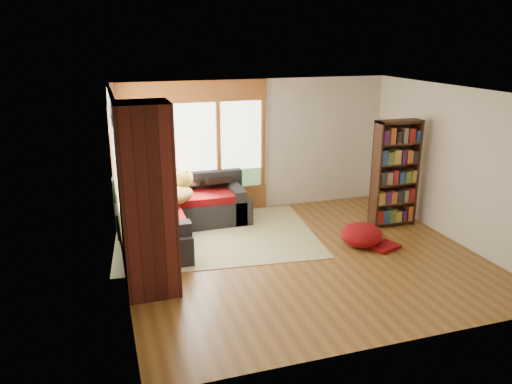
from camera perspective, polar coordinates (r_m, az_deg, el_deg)
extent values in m
plane|color=brown|center=(8.07, 5.36, -7.40)|extent=(5.50, 5.50, 0.00)
plane|color=white|center=(7.37, 5.93, 11.26)|extent=(5.50, 5.50, 0.00)
cube|color=silver|center=(9.90, -0.09, 5.29)|extent=(5.50, 0.04, 2.60)
cube|color=silver|center=(5.55, 15.87, -5.32)|extent=(5.50, 0.04, 2.60)
cube|color=silver|center=(7.04, -15.43, -0.42)|extent=(0.04, 5.00, 2.60)
cube|color=silver|center=(9.04, 21.88, 2.86)|extent=(0.04, 5.00, 2.60)
cube|color=#9B5A27|center=(9.57, -6.92, 5.05)|extent=(2.82, 0.10, 1.90)
cube|color=white|center=(9.57, -6.92, 5.05)|extent=(2.54, 0.09, 1.62)
cube|color=#9B5A27|center=(8.18, -15.68, 2.39)|extent=(0.10, 2.62, 1.90)
cube|color=white|center=(8.18, -15.68, 2.39)|extent=(0.09, 2.36, 1.62)
cube|color=#7AA064|center=(8.90, -15.96, 6.21)|extent=(0.03, 0.72, 0.90)
cube|color=#471914|center=(6.72, -12.30, -1.02)|extent=(0.70, 0.70, 2.60)
cube|color=black|center=(9.41, -8.86, -2.47)|extent=(2.20, 0.90, 0.42)
cube|color=black|center=(9.62, -9.31, 0.45)|extent=(2.20, 0.20, 0.38)
cube|color=black|center=(9.57, -2.97, -1.37)|extent=(0.20, 0.90, 0.60)
cube|color=maroon|center=(9.20, -9.43, -1.19)|extent=(1.90, 0.66, 0.12)
cube|color=black|center=(8.74, -12.39, -4.27)|extent=(0.90, 2.20, 0.42)
cube|color=black|center=(8.58, -14.88, -2.01)|extent=(0.20, 2.20, 0.38)
cube|color=black|center=(7.78, -11.67, -6.27)|extent=(0.90, 0.20, 0.60)
cube|color=maroon|center=(8.33, -11.44, -3.32)|extent=(0.66, 1.20, 0.12)
cube|color=maroon|center=(9.22, -12.14, -1.31)|extent=(0.66, 0.66, 0.12)
cube|color=beige|center=(8.86, -4.64, -5.01)|extent=(3.69, 2.96, 0.01)
cube|color=#371E12|center=(9.63, 17.62, 2.18)|extent=(0.04, 0.28, 1.96)
cube|color=#371E12|center=(9.20, 13.52, 1.82)|extent=(0.04, 0.28, 1.96)
cube|color=#371E12|center=(9.52, 15.19, 2.21)|extent=(0.84, 0.02, 1.96)
cube|color=#371E12|center=(9.69, 15.17, -3.25)|extent=(0.76, 0.26, 0.03)
cube|color=#371E12|center=(9.57, 15.35, -1.16)|extent=(0.76, 0.26, 0.03)
cube|color=#371E12|center=(9.46, 15.53, 0.98)|extent=(0.76, 0.26, 0.03)
cube|color=#371E12|center=(9.36, 15.71, 3.16)|extent=(0.76, 0.26, 0.03)
cube|color=#371E12|center=(9.28, 15.90, 5.39)|extent=(0.76, 0.26, 0.03)
cube|color=#371E12|center=(9.22, 16.09, 7.66)|extent=(0.76, 0.26, 0.03)
cube|color=#726659|center=(9.39, 15.68, 1.98)|extent=(0.72, 0.20, 1.80)
ellipsoid|color=maroon|center=(8.58, 11.96, -4.73)|extent=(0.82, 0.82, 0.38)
ellipsoid|color=olive|center=(8.73, -9.28, -0.39)|extent=(0.95, 0.96, 0.28)
sphere|color=olive|center=(8.93, -8.26, 0.96)|extent=(0.47, 0.47, 0.33)
cone|color=olive|center=(8.85, -8.49, 1.69)|extent=(0.17, 0.17, 0.14)
ellipsoid|color=black|center=(8.30, -12.80, -1.74)|extent=(0.58, 0.79, 0.25)
sphere|color=black|center=(8.51, -13.29, -0.46)|extent=(0.34, 0.34, 0.29)
cone|color=black|center=(8.43, -13.27, 0.21)|extent=(0.12, 0.12, 0.13)
cube|color=black|center=(9.56, -5.08, 1.60)|extent=(0.45, 0.12, 0.45)
cube|color=black|center=(9.45, -8.63, 1.29)|extent=(0.45, 0.12, 0.45)
cube|color=black|center=(8.92, -14.04, -0.03)|extent=(0.45, 0.12, 0.45)
cube|color=black|center=(7.87, -13.44, -2.32)|extent=(0.45, 0.12, 0.45)
cube|color=maroon|center=(9.38, -12.25, 0.96)|extent=(0.42, 0.12, 0.42)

